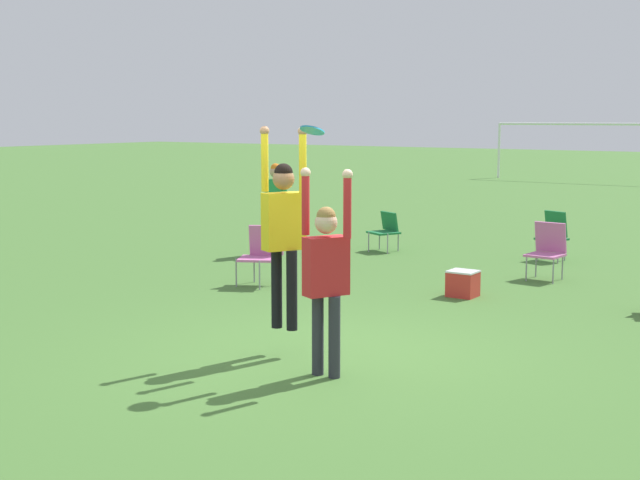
% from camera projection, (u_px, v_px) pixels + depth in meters
% --- Properties ---
extents(ground_plane, '(120.00, 120.00, 0.00)m').
position_uv_depth(ground_plane, '(322.00, 354.00, 9.84)').
color(ground_plane, '#477533').
extents(person_jumping, '(0.61, 0.50, 2.22)m').
position_uv_depth(person_jumping, '(284.00, 222.00, 9.63)').
color(person_jumping, black).
rests_on(person_jumping, ground_plane).
extents(person_defending, '(0.60, 0.49, 2.10)m').
position_uv_depth(person_defending, '(326.00, 268.00, 8.87)').
color(person_defending, '#2D2D38').
rests_on(person_defending, ground_plane).
extents(frisbee, '(0.26, 0.24, 0.11)m').
position_uv_depth(frisbee, '(312.00, 130.00, 8.97)').
color(frisbee, '#2D9EDB').
extents(camping_chair_1, '(0.72, 0.78, 0.93)m').
position_uv_depth(camping_chair_1, '(261.00, 251.00, 13.82)').
color(camping_chair_1, gray).
rests_on(camping_chair_1, ground_plane).
extents(camping_chair_2, '(0.57, 0.63, 0.90)m').
position_uv_depth(camping_chair_2, '(554.00, 232.00, 16.18)').
color(camping_chair_2, gray).
rests_on(camping_chair_2, ground_plane).
extents(camping_chair_4, '(0.56, 0.60, 0.92)m').
position_uv_depth(camping_chair_4, '(548.00, 247.00, 14.30)').
color(camping_chair_4, gray).
rests_on(camping_chair_4, ground_plane).
extents(camping_chair_5, '(0.66, 0.72, 0.76)m').
position_uv_depth(camping_chair_5, '(386.00, 228.00, 17.33)').
color(camping_chair_5, gray).
rests_on(camping_chair_5, ground_plane).
extents(person_spectator_near, '(0.53, 0.39, 1.73)m').
position_uv_depth(person_spectator_near, '(276.00, 200.00, 16.86)').
color(person_spectator_near, black).
rests_on(person_spectator_near, ground_plane).
extents(cooler_box, '(0.41, 0.37, 0.38)m').
position_uv_depth(cooler_box, '(463.00, 283.00, 12.97)').
color(cooler_box, red).
rests_on(cooler_box, ground_plane).
extents(soccer_goal, '(7.10, 0.10, 2.35)m').
position_uv_depth(soccer_goal, '(581.00, 135.00, 35.91)').
color(soccer_goal, white).
rests_on(soccer_goal, ground_plane).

